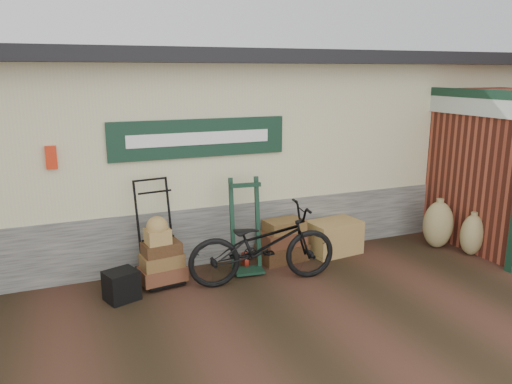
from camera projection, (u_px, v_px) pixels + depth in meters
ground at (244, 286)px, 6.87m from camera, size 80.00×80.00×0.00m
station_building at (189, 144)px, 8.95m from camera, size 14.40×4.10×3.20m
brick_outbuilding at (454, 158)px, 9.37m from camera, size 1.71×4.51×2.62m
porter_trolley at (157, 231)px, 6.89m from camera, size 0.81×0.65×1.48m
green_barrow at (246, 226)px, 7.28m from camera, size 0.55×0.48×1.39m
suitcase_stack at (282, 240)px, 7.76m from camera, size 0.80×0.55×0.66m
wicker_hamper at (334, 237)px, 8.09m from camera, size 0.88×0.63×0.54m
black_trunk at (121, 285)px, 6.44m from camera, size 0.48×0.45×0.39m
bicycle at (263, 241)px, 6.89m from camera, size 0.99×2.17×1.22m
burlap_sack_left at (438, 225)px, 8.31m from camera, size 0.61×0.57×0.79m
burlap_sack_right at (472, 235)px, 7.99m from camera, size 0.49×0.44×0.67m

